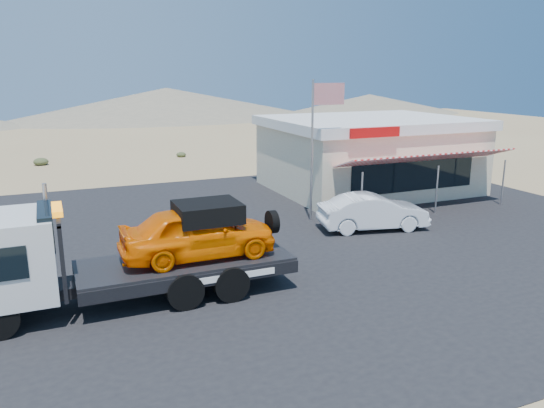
% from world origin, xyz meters
% --- Properties ---
extents(ground, '(120.00, 120.00, 0.00)m').
position_xyz_m(ground, '(0.00, 0.00, 0.00)').
color(ground, '#977B56').
rests_on(ground, ground).
extents(asphalt_lot, '(32.00, 24.00, 0.02)m').
position_xyz_m(asphalt_lot, '(2.00, 3.00, 0.01)').
color(asphalt_lot, black).
rests_on(asphalt_lot, ground).
extents(tow_truck, '(8.75, 2.60, 2.93)m').
position_xyz_m(tow_truck, '(-3.86, -1.03, 1.58)').
color(tow_truck, black).
rests_on(tow_truck, asphalt_lot).
extents(white_sedan, '(4.65, 2.44, 1.46)m').
position_xyz_m(white_sedan, '(6.40, 2.25, 0.75)').
color(white_sedan, silver).
rests_on(white_sedan, asphalt_lot).
extents(jerky_store, '(10.40, 9.97, 3.90)m').
position_xyz_m(jerky_store, '(10.50, 8.97, 1.99)').
color(jerky_store, beige).
rests_on(jerky_store, asphalt_lot).
extents(flagpole, '(1.55, 0.10, 6.00)m').
position_xyz_m(flagpole, '(4.93, 4.50, 3.76)').
color(flagpole, '#99999E').
rests_on(flagpole, asphalt_lot).
extents(distant_hills, '(126.00, 48.00, 4.20)m').
position_xyz_m(distant_hills, '(-9.77, 55.14, 1.89)').
color(distant_hills, '#726B59').
rests_on(distant_hills, ground).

